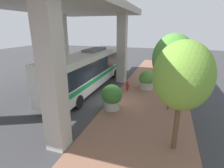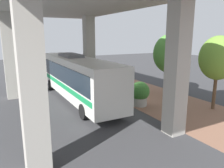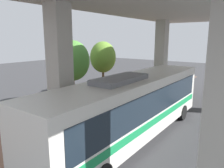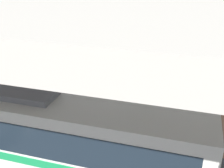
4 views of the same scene
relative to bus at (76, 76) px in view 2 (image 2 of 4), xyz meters
The scene contains 9 objects.
ground_plane 4.51m from the bus, 134.83° to the left, with size 80.00×80.00×0.00m, color #38383A.
sidewalk_strip 6.82m from the bus, 153.86° to the left, with size 6.00×40.00×0.02m.
overpass 5.58m from the bus, 68.35° to the left, with size 9.40×19.53×7.57m.
bus is the anchor object (origin of this frame).
fire_hydrant 3.97m from the bus, behind, with size 0.44×0.21×0.89m.
planter_front 5.36m from the bus, 131.89° to the left, with size 1.45×1.45×1.83m.
planter_middle 5.50m from the bus, 166.65° to the right, with size 1.38×1.38×1.78m.
street_tree_near 10.57m from the bus, 137.53° to the left, with size 2.52×2.52×5.16m.
street_tree_far 8.00m from the bus, 159.84° to the left, with size 2.72×2.72×5.29m.
Camera 2 is at (8.60, 13.83, 5.11)m, focal length 35.00 mm.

